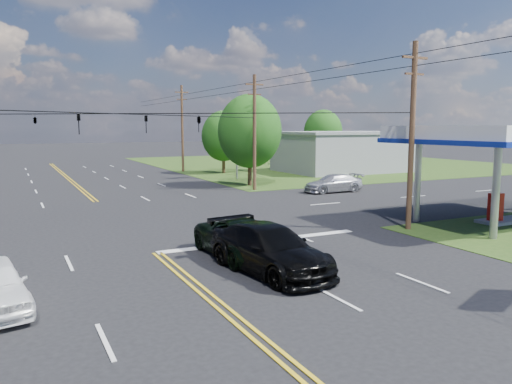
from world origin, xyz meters
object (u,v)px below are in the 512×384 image
pole_se (412,134)px  pickup_dkgreen (244,239)px  pole_right_far (182,127)px  tree_far_r (323,132)px  pole_ne (254,131)px  tree_right_b (223,136)px  suv_black (270,249)px  retail_ne (342,153)px  tree_right_a (250,131)px

pole_se → pickup_dkgreen: 10.90m
pole_right_far → tree_far_r: pole_right_far is taller
tree_far_r → pickup_dkgreen: tree_far_r is taller
pole_se → pole_ne: bearing=90.0°
tree_right_b → suv_black: 39.04m
pole_right_far → pole_se: bearing=-90.0°
pole_right_far → suv_black: bearing=-103.9°
pickup_dkgreen → suv_black: bearing=-90.7°
pole_se → pole_right_far: size_ratio=0.95×
pole_ne → pole_se: bearing=-90.0°
tree_far_r → suv_black: (-31.00, -42.48, -3.69)m
retail_ne → pole_right_far: pole_right_far is taller
retail_ne → pickup_dkgreen: size_ratio=2.54×
pole_ne → suv_black: pole_ne is taller
pole_right_far → tree_right_b: size_ratio=1.41×
pole_ne → tree_right_b: pole_ne is taller
tree_right_b → pickup_dkgreen: 36.96m
tree_right_a → tree_right_b: 12.27m
pole_right_far → tree_right_a: bearing=-86.4°
tree_far_r → suv_black: tree_far_r is taller
suv_black → tree_right_b: bearing=62.4°
retail_ne → tree_far_r: tree_far_r is taller
tree_right_a → suv_black: tree_right_a is taller
pickup_dkgreen → suv_black: size_ratio=0.93×
retail_ne → tree_far_r: (4.00, 10.00, 2.34)m
tree_right_a → tree_right_b: tree_right_a is taller
tree_far_r → pickup_dkgreen: (-31.00, -40.23, -3.78)m
tree_far_r → retail_ne: bearing=-111.8°
pole_se → tree_right_b: size_ratio=1.34×
suv_black → pole_right_far: bearing=68.8°
pole_ne → tree_far_r: (21.00, 21.00, -0.37)m
retail_ne → pole_ne: pole_ne is taller
pole_se → pickup_dkgreen: bearing=-173.0°
pole_ne → pole_right_far: bearing=90.0°
tree_right_b → tree_far_r: bearing=18.9°
retail_ne → tree_right_a: 18.09m
retail_ne → pole_right_far: 19.02m
tree_right_b → tree_far_r: (17.50, 6.00, 0.33)m
pole_right_far → pickup_dkgreen: 39.76m
pole_ne → tree_far_r: 29.70m
pole_right_far → pickup_dkgreen: size_ratio=1.81×
tree_right_a → tree_right_b: size_ratio=1.15×
pole_se → tree_right_b: pole_se is taller
pickup_dkgreen → tree_right_a: bearing=62.9°
tree_far_r → suv_black: 52.72m
pole_right_far → tree_right_b: bearing=-48.8°
pole_se → pickup_dkgreen: pole_se is taller
pole_se → tree_right_b: bearing=83.9°
pole_right_far → tree_far_r: (21.00, 2.00, -0.62)m
suv_black → tree_right_a: bearing=58.5°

